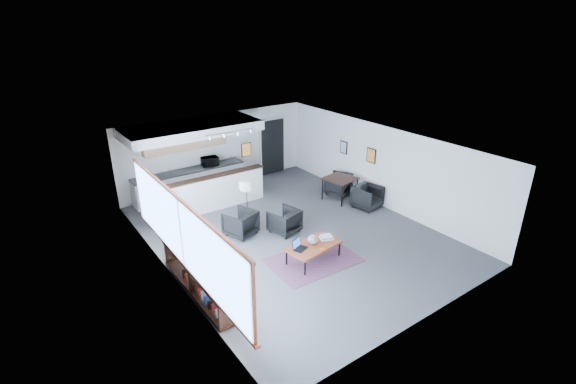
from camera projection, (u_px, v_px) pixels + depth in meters
room at (291, 191)px, 11.31m from camera, size 7.02×9.02×2.62m
window at (182, 235)px, 8.73m from camera, size 0.10×5.95×1.66m
console at (197, 281)px, 9.15m from camera, size 0.35×3.00×0.80m
kitchenette at (193, 161)px, 13.42m from camera, size 4.20×1.96×2.60m
doorway at (272, 146)px, 15.94m from camera, size 1.10×0.12×2.15m
track_light at (231, 133)px, 12.16m from camera, size 1.60×0.07×0.15m
wall_art_lower at (371, 156)px, 13.36m from camera, size 0.03×0.38×0.48m
wall_art_upper at (344, 147)px, 14.35m from camera, size 0.03×0.34×0.44m
kilim_rug at (313, 260)px, 10.51m from camera, size 2.26×1.59×0.01m
coffee_table at (314, 246)px, 10.35m from camera, size 1.46×0.93×0.45m
laptop at (298, 246)px, 10.16m from camera, size 0.41×0.37×0.24m
ceramic_pot at (313, 240)px, 10.34m from camera, size 0.25×0.25×0.25m
book_stack at (326, 237)px, 10.61m from camera, size 0.39×0.36×0.10m
coaster at (321, 249)px, 10.15m from camera, size 0.11×0.11×0.01m
armchair_left at (240, 222)px, 11.59m from camera, size 0.98×0.95×0.79m
armchair_right at (284, 220)px, 11.73m from camera, size 0.89×0.86×0.77m
floor_lamp at (246, 186)px, 11.67m from camera, size 0.47×0.47×1.48m
dining_table at (340, 180)px, 13.71m from camera, size 1.07×1.07×0.77m
dining_chair_near at (367, 198)px, 13.27m from camera, size 0.77×0.74×0.68m
dining_chair_far at (338, 185)px, 14.32m from camera, size 0.83×0.81×0.66m
microwave at (210, 160)px, 14.26m from camera, size 0.58×0.37×0.37m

